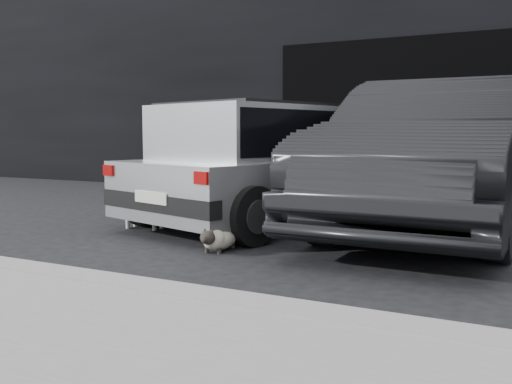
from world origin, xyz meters
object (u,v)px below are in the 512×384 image
at_px(silver_hatchback, 274,159).
at_px(cat_white, 147,211).
at_px(second_car, 438,154).
at_px(cat_siamese, 218,239).

height_order(silver_hatchback, cat_white, silver_hatchback).
bearing_deg(second_car, cat_siamese, -124.90).
bearing_deg(silver_hatchback, second_car, 27.68).
relative_size(silver_hatchback, cat_white, 4.72).
xyz_separation_m(second_car, cat_siamese, (-1.54, -2.15, -0.72)).
relative_size(silver_hatchback, second_car, 0.81).
height_order(silver_hatchback, second_car, second_car).
bearing_deg(cat_white, silver_hatchback, 131.51).
bearing_deg(cat_siamese, cat_white, -32.07).
relative_size(second_car, cat_siamese, 7.02).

